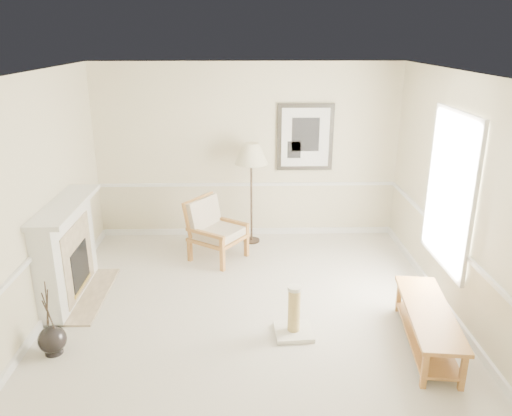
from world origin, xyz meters
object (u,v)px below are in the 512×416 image
at_px(floor_vase, 52,340).
at_px(floor_lamp, 251,156).
at_px(scratching_post, 294,319).
at_px(bench, 428,322).
at_px(armchair, 212,227).

distance_m(floor_vase, floor_lamp, 3.99).
xyz_separation_m(floor_lamp, scratching_post, (0.44, -2.75, -1.27)).
bearing_deg(bench, floor_lamp, 122.24).
relative_size(floor_vase, bench, 0.54).
relative_size(floor_vase, scratching_post, 1.43).
xyz_separation_m(bench, scratching_post, (-1.46, 0.26, -0.11)).
xyz_separation_m(armchair, bench, (2.51, -2.41, -0.20)).
bearing_deg(floor_lamp, bench, -57.76).
xyz_separation_m(armchair, floor_lamp, (0.61, 0.60, 0.96)).
bearing_deg(bench, floor_vase, -179.41).
bearing_deg(armchair, floor_lamp, -10.58).
bearing_deg(scratching_post, floor_vase, -173.41).
relative_size(floor_lamp, scratching_post, 2.72).
xyz_separation_m(floor_vase, bench, (4.11, 0.04, 0.14)).
bearing_deg(armchair, bench, -99.05).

